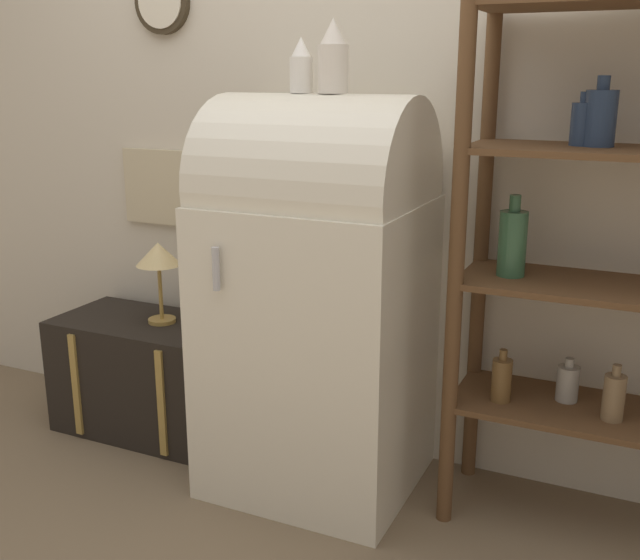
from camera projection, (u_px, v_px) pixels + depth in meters
ground_plane at (288, 510)px, 2.55m from camera, size 12.00×12.00×0.00m
wall_back at (356, 99)px, 2.70m from camera, size 7.00×0.09×2.70m
refrigerator at (317, 292)px, 2.57m from camera, size 0.70×0.66×1.38m
suitcase_trunk at (150, 375)px, 3.08m from camera, size 0.76×0.42×0.47m
shelf_unit at (586, 248)px, 2.26m from camera, size 0.78×0.38×1.64m
vase_left at (301, 67)px, 2.41m from camera, size 0.07×0.07×0.17m
vase_center at (333, 59)px, 2.35m from camera, size 0.10×0.10×0.23m
desk_lamp at (158, 259)px, 2.93m from camera, size 0.18×0.18×0.33m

